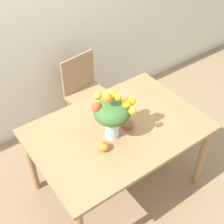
% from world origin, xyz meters
% --- Properties ---
extents(ground_plane, '(12.00, 12.00, 0.00)m').
position_xyz_m(ground_plane, '(0.00, 0.00, 0.00)').
color(ground_plane, '#8E7556').
extents(wall_back, '(8.00, 0.06, 2.70)m').
position_xyz_m(wall_back, '(0.00, 1.19, 1.35)').
color(wall_back, silver).
rests_on(wall_back, ground_plane).
extents(dining_table, '(1.38, 0.95, 0.75)m').
position_xyz_m(dining_table, '(0.00, 0.00, 0.66)').
color(dining_table, '#9E754C').
rests_on(dining_table, ground_plane).
extents(flower_vase, '(0.31, 0.33, 0.44)m').
position_xyz_m(flower_vase, '(-0.08, -0.03, 0.98)').
color(flower_vase, silver).
rests_on(flower_vase, dining_table).
extents(pumpkin, '(0.08, 0.08, 0.08)m').
position_xyz_m(pumpkin, '(-0.22, -0.12, 0.79)').
color(pumpkin, orange).
rests_on(pumpkin, dining_table).
extents(turkey_figurine, '(0.10, 0.14, 0.08)m').
position_xyz_m(turkey_figurine, '(0.08, -0.03, 0.79)').
color(turkey_figurine, '#936642').
rests_on(turkey_figurine, dining_table).
extents(dining_chair_near_window, '(0.47, 0.47, 0.88)m').
position_xyz_m(dining_chair_near_window, '(0.22, 0.82, 0.47)').
color(dining_chair_near_window, '#9E7A56').
rests_on(dining_chair_near_window, ground_plane).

